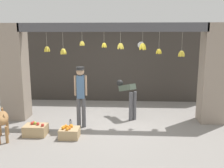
{
  "coord_description": "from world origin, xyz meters",
  "views": [
    {
      "loc": [
        0.4,
        -6.84,
        2.46
      ],
      "look_at": [
        0.0,
        0.37,
        1.07
      ],
      "focal_mm": 40.0,
      "sensor_mm": 36.0,
      "label": 1
    }
  ],
  "objects_px": {
    "worker_stooping": "(128,94)",
    "fruit_crate_oranges": "(69,132)",
    "fruit_crate_apples": "(36,130)",
    "water_bottle": "(71,125)",
    "shopkeeper": "(81,92)",
    "dog": "(2,120)",
    "wall_clock": "(141,45)"
  },
  "relations": [
    {
      "from": "fruit_crate_apples",
      "to": "wall_clock",
      "type": "xyz_separation_m",
      "value": [
        2.8,
        3.5,
        2.0
      ]
    },
    {
      "from": "dog",
      "to": "water_bottle",
      "type": "height_order",
      "value": "dog"
    },
    {
      "from": "dog",
      "to": "fruit_crate_oranges",
      "type": "relative_size",
      "value": 2.12
    },
    {
      "from": "worker_stooping",
      "to": "fruit_crate_apples",
      "type": "xyz_separation_m",
      "value": [
        -2.33,
        -1.52,
        -0.6
      ]
    },
    {
      "from": "dog",
      "to": "shopkeeper",
      "type": "relative_size",
      "value": 0.6
    },
    {
      "from": "worker_stooping",
      "to": "dog",
      "type": "bearing_deg",
      "value": 176.17
    },
    {
      "from": "fruit_crate_oranges",
      "to": "water_bottle",
      "type": "height_order",
      "value": "fruit_crate_oranges"
    },
    {
      "from": "fruit_crate_oranges",
      "to": "wall_clock",
      "type": "relative_size",
      "value": 1.82
    },
    {
      "from": "worker_stooping",
      "to": "water_bottle",
      "type": "relative_size",
      "value": 4.01
    },
    {
      "from": "worker_stooping",
      "to": "water_bottle",
      "type": "distance_m",
      "value": 1.97
    },
    {
      "from": "worker_stooping",
      "to": "fruit_crate_oranges",
      "type": "height_order",
      "value": "worker_stooping"
    },
    {
      "from": "dog",
      "to": "fruit_crate_oranges",
      "type": "xyz_separation_m",
      "value": [
        1.56,
        0.22,
        -0.38
      ]
    },
    {
      "from": "fruit_crate_apples",
      "to": "water_bottle",
      "type": "height_order",
      "value": "fruit_crate_apples"
    },
    {
      "from": "worker_stooping",
      "to": "water_bottle",
      "type": "xyz_separation_m",
      "value": [
        -1.54,
        -1.07,
        -0.62
      ]
    },
    {
      "from": "dog",
      "to": "wall_clock",
      "type": "bearing_deg",
      "value": 113.27
    },
    {
      "from": "dog",
      "to": "wall_clock",
      "type": "distance_m",
      "value": 5.42
    },
    {
      "from": "fruit_crate_apples",
      "to": "fruit_crate_oranges",
      "type": "bearing_deg",
      "value": -6.97
    },
    {
      "from": "shopkeeper",
      "to": "wall_clock",
      "type": "relative_size",
      "value": 6.47
    },
    {
      "from": "dog",
      "to": "wall_clock",
      "type": "relative_size",
      "value": 3.86
    },
    {
      "from": "worker_stooping",
      "to": "fruit_crate_apples",
      "type": "distance_m",
      "value": 2.85
    },
    {
      "from": "fruit_crate_oranges",
      "to": "wall_clock",
      "type": "distance_m",
      "value": 4.55
    },
    {
      "from": "water_bottle",
      "to": "dog",
      "type": "bearing_deg",
      "value": -152.07
    },
    {
      "from": "shopkeeper",
      "to": "water_bottle",
      "type": "relative_size",
      "value": 5.99
    },
    {
      "from": "fruit_crate_apples",
      "to": "wall_clock",
      "type": "height_order",
      "value": "wall_clock"
    },
    {
      "from": "worker_stooping",
      "to": "fruit_crate_oranges",
      "type": "distance_m",
      "value": 2.26
    },
    {
      "from": "shopkeeper",
      "to": "fruit_crate_apples",
      "type": "relative_size",
      "value": 3.01
    },
    {
      "from": "fruit_crate_apples",
      "to": "dog",
      "type": "bearing_deg",
      "value": -154.13
    },
    {
      "from": "water_bottle",
      "to": "wall_clock",
      "type": "bearing_deg",
      "value": 56.57
    },
    {
      "from": "fruit_crate_apples",
      "to": "shopkeeper",
      "type": "bearing_deg",
      "value": 31.49
    },
    {
      "from": "dog",
      "to": "fruit_crate_oranges",
      "type": "height_order",
      "value": "dog"
    },
    {
      "from": "worker_stooping",
      "to": "shopkeeper",
      "type": "bearing_deg",
      "value": 178.99
    },
    {
      "from": "fruit_crate_oranges",
      "to": "shopkeeper",
      "type": "bearing_deg",
      "value": 77.64
    }
  ]
}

